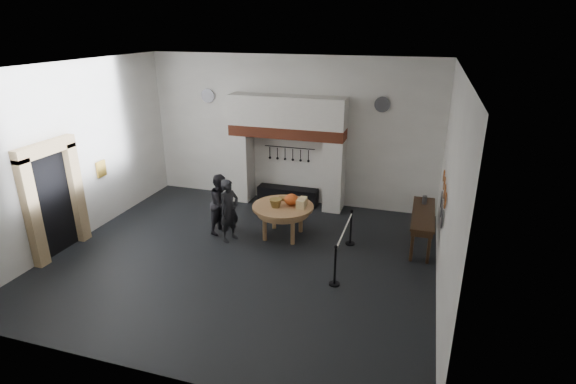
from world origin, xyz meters
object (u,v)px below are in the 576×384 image
(visitor_far, at_px, (222,204))
(iron_range, at_px, (288,195))
(work_table, at_px, (283,207))
(barrier_post_far, at_px, (351,228))
(barrier_post_near, at_px, (335,266))
(side_table, at_px, (423,214))
(visitor_near, at_px, (229,210))

(visitor_far, bearing_deg, iron_range, -14.35)
(iron_range, bearing_deg, work_table, -75.87)
(barrier_post_far, bearing_deg, barrier_post_near, -90.00)
(barrier_post_far, bearing_deg, visitor_far, -175.40)
(work_table, relative_size, barrier_post_near, 1.79)
(iron_range, height_order, side_table, side_table)
(work_table, relative_size, side_table, 0.73)
(visitor_near, relative_size, barrier_post_near, 1.85)
(barrier_post_far, bearing_deg, iron_range, 136.73)
(iron_range, xyz_separation_m, barrier_post_far, (2.37, -2.24, 0.20))
(iron_range, xyz_separation_m, work_table, (0.58, -2.29, 0.59))
(visitor_far, distance_m, barrier_post_near, 3.88)
(visitor_near, distance_m, barrier_post_far, 3.15)
(iron_range, height_order, work_table, work_table)
(visitor_near, bearing_deg, barrier_post_far, -53.79)
(work_table, bearing_deg, iron_range, 104.13)
(iron_range, distance_m, side_table, 4.50)
(work_table, relative_size, visitor_far, 0.98)
(visitor_far, height_order, barrier_post_far, visitor_far)
(barrier_post_far, bearing_deg, side_table, 16.11)
(side_table, distance_m, barrier_post_far, 1.84)
(work_table, distance_m, visitor_far, 1.67)
(visitor_near, xyz_separation_m, side_table, (4.78, 1.18, 0.04))
(iron_range, bearing_deg, visitor_far, -113.19)
(side_table, bearing_deg, iron_range, 157.04)
(work_table, height_order, barrier_post_far, barrier_post_far)
(iron_range, xyz_separation_m, visitor_far, (-1.08, -2.51, 0.57))
(barrier_post_near, bearing_deg, iron_range, 119.28)
(work_table, height_order, side_table, side_table)
(iron_range, height_order, barrier_post_near, barrier_post_near)
(visitor_near, height_order, barrier_post_near, visitor_near)
(visitor_far, height_order, side_table, visitor_far)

